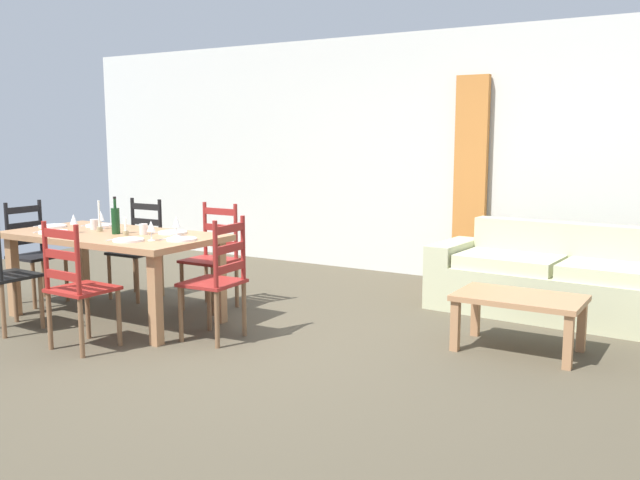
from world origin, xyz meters
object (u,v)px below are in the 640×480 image
Objects in this scene: wine_glass_near_right at (151,227)px; couch at (564,283)px; dining_chair_far_right at (213,256)px; wine_glass_near_left at (74,220)px; dining_chair_far_left at (139,249)px; dining_chair_head_east at (218,280)px; dining_chair_near_left at (1,273)px; wine_glass_far_left at (101,217)px; dining_chair_near_right at (77,286)px; dining_table at (113,243)px; wine_glass_far_right at (176,223)px; coffee_cup_secondary at (94,224)px; coffee_cup_primary at (143,229)px; wine_bottle at (116,220)px; coffee_table at (519,304)px; dining_chair_head_west at (34,253)px.

wine_glass_near_right reaches higher than couch.
wine_glass_near_left is (-0.76, -0.91, 0.38)m from dining_chair_far_right.
dining_chair_head_east is (1.61, -0.75, 0.00)m from dining_chair_far_left.
couch is (3.77, 2.85, -0.19)m from dining_chair_near_left.
wine_glass_near_right is 3.56m from couch.
dining_chair_head_east is 5.96× the size of wine_glass_far_left.
dining_chair_near_left is 1.00× the size of dining_chair_near_right.
dining_chair_near_left is at bearing -122.81° from dining_table.
dining_chair_near_right reaches higher than wine_glass_near_right.
dining_chair_head_east is (0.70, -0.78, 0.00)m from dining_chair_far_right.
coffee_cup_secondary is at bearing -175.46° from wine_glass_far_right.
dining_chair_far_right is 1.00× the size of dining_chair_head_east.
coffee_cup_primary is 3.67m from couch.
wine_bottle is 3.51× the size of coffee_cup_secondary.
wine_glass_near_right is at bearing -140.29° from couch.
wine_glass_near_left is 0.63m from coffee_cup_primary.
wine_bottle reaches higher than coffee_cup_secondary.
coffee_cup_secondary is at bearing -150.83° from couch.
coffee_cup_secondary is (-0.76, 0.84, 0.32)m from dining_chair_near_right.
dining_chair_near_left and dining_chair_head_east have the same top height.
dining_chair_head_east is 1.17m from wine_bottle.
coffee_cup_secondary is (0.12, -0.64, 0.32)m from dining_chair_far_left.
dining_chair_far_left is 1.07× the size of coffee_table.
dining_chair_head_east is at bearing -6.38° from wine_glass_far_left.
dining_chair_head_west is at bearing 166.85° from wine_glass_near_left.
wine_glass_far_left reaches higher than dining_table.
wine_glass_near_left is (0.18, 0.59, 0.38)m from dining_chair_near_left.
dining_chair_head_west is (-0.65, 0.78, 0.00)m from dining_chair_near_left.
wine_glass_far_left is (-0.88, 0.28, 0.00)m from wine_glass_near_right.
dining_chair_head_west is at bearing 178.04° from dining_table.
coffee_table is at bearing 16.49° from wine_glass_near_left.
dining_chair_far_right is 5.96× the size of wine_glass_near_right.
dining_table is at bearing -58.38° from dining_chair_far_left.
dining_chair_near_right and dining_chair_head_east have the same top height.
dining_chair_head_west is 10.67× the size of coffee_cup_secondary.
dining_chair_head_west is at bearing -178.29° from coffee_cup_primary.
coffee_cup_primary is 3.09m from coffee_table.
coffee_table is (3.67, 0.17, -0.12)m from dining_chair_far_left.
dining_chair_head_west reaches higher than dining_table.
dining_chair_near_left and dining_chair_near_right have the same top height.
dining_chair_far_right is 5.96× the size of wine_glass_near_left.
dining_chair_near_left is 0.41× the size of couch.
dining_chair_head_east is at bearing -134.99° from couch.
dining_chair_far_left is 1.00× the size of dining_chair_head_west.
couch is (3.30, 2.10, -0.37)m from dining_table.
coffee_cup_secondary is at bearing 166.19° from wine_glass_near_right.
couch is at bearing 25.45° from dining_chair_far_right.
wine_glass_far_left is 0.88m from wine_glass_far_right.
dining_chair_far_right is 0.72m from wine_glass_far_right.
dining_table is at bearing -164.61° from coffee_table.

